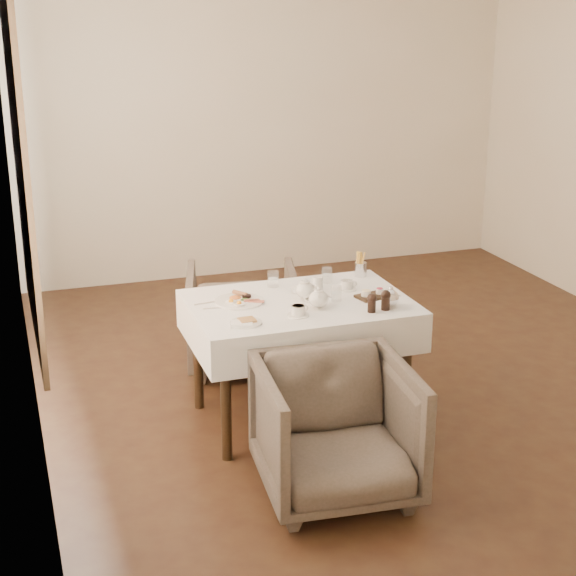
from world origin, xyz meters
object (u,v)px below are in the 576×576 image
(armchair_far, at_px, (242,317))
(teapot_centre, at_px, (305,288))
(armchair_near, at_px, (336,431))
(breakfast_plate, at_px, (239,300))
(table, at_px, (299,320))

(armchair_far, xyz_separation_m, teapot_centre, (0.14, -0.87, 0.47))
(armchair_near, bearing_deg, armchair_far, 94.85)
(armchair_far, xyz_separation_m, breakfast_plate, (-0.24, -0.81, 0.42))
(table, bearing_deg, armchair_near, -96.53)
(armchair_near, xyz_separation_m, armchair_far, (0.00, 1.76, -0.01))
(armchair_far, relative_size, breakfast_plate, 2.66)
(teapot_centre, bearing_deg, breakfast_plate, 179.54)
(table, distance_m, teapot_centre, 0.19)
(table, relative_size, teapot_centre, 8.23)
(table, relative_size, armchair_near, 1.64)
(table, xyz_separation_m, armchair_far, (-0.10, 0.91, -0.29))
(breakfast_plate, distance_m, teapot_centre, 0.39)
(teapot_centre, bearing_deg, armchair_near, -89.99)
(armchair_far, distance_m, teapot_centre, 1.00)
(armchair_far, bearing_deg, teapot_centre, 113.42)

